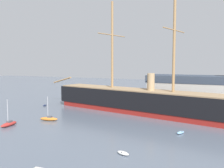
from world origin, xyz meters
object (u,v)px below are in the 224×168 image
sailboat_alongside_bow (49,119)px  dinghy_distant_centre (136,107)px  dinghy_far_left (45,105)px  sailboat_mid_left (9,124)px  dinghy_alongside_stern (181,132)px  motorboat_far_right (219,124)px  tall_ship (140,101)px  dinghy_mid_right (123,153)px

sailboat_alongside_bow → dinghy_distant_centre: bearing=60.7°
sailboat_alongside_bow → dinghy_far_left: (-15.74, 17.50, -0.31)m
sailboat_mid_left → sailboat_alongside_bow: size_ratio=1.03×
sailboat_mid_left → dinghy_alongside_stern: 40.64m
dinghy_far_left → motorboat_far_right: (57.24, -4.38, 0.22)m
motorboat_far_right → dinghy_distant_centre: bearing=151.8°
dinghy_far_left → tall_ship: bearing=3.6°
dinghy_mid_right → sailboat_alongside_bow: (-27.18, 14.73, 0.25)m
dinghy_far_left → dinghy_distant_centre: (31.02, 9.68, -0.01)m
dinghy_far_left → dinghy_distant_centre: bearing=17.3°
dinghy_distant_centre → dinghy_mid_right: bearing=-74.1°
dinghy_far_left → sailboat_mid_left: bearing=-68.1°
tall_ship → sailboat_alongside_bow: bearing=-134.0°
tall_ship → motorboat_far_right: bearing=-16.2°
dinghy_distant_centre → sailboat_mid_left: bearing=-119.8°
tall_ship → dinghy_alongside_stern: (14.99, -17.75, -3.47)m
sailboat_mid_left → dinghy_mid_right: bearing=-10.6°
sailboat_alongside_bow → dinghy_far_left: 23.54m
dinghy_mid_right → motorboat_far_right: (14.31, 27.85, 0.17)m
dinghy_alongside_stern → dinghy_far_left: dinghy_alongside_stern is taller
dinghy_alongside_stern → dinghy_distant_centre: (-18.73, 25.26, -0.05)m
dinghy_mid_right → sailboat_mid_left: bearing=169.4°
motorboat_far_right → dinghy_distant_centre: motorboat_far_right is taller
dinghy_far_left → sailboat_alongside_bow: bearing=-48.0°
dinghy_alongside_stern → motorboat_far_right: size_ratio=0.78×
sailboat_mid_left → motorboat_far_right: size_ratio=2.04×
dinghy_mid_right → dinghy_distant_centre: bearing=105.9°
sailboat_alongside_bow → dinghy_distant_centre: (15.28, 27.18, -0.31)m
tall_ship → sailboat_mid_left: bearing=-130.6°
motorboat_far_right → sailboat_mid_left: bearing=-155.0°
sailboat_mid_left → dinghy_far_left: bearing=111.9°
sailboat_mid_left → dinghy_distant_centre: (20.51, 35.82, -0.33)m
tall_ship → dinghy_alongside_stern: size_ratio=28.45×
dinghy_mid_right → motorboat_far_right: size_ratio=0.82×
sailboat_mid_left → dinghy_far_left: 28.18m
dinghy_far_left → dinghy_mid_right: bearing=-36.9°
tall_ship → dinghy_distant_centre: bearing=116.5°
sailboat_alongside_bow → dinghy_mid_right: bearing=-28.5°
dinghy_alongside_stern → dinghy_far_left: bearing=162.6°
tall_ship → motorboat_far_right: (22.47, -6.55, -3.29)m
sailboat_alongside_bow → motorboat_far_right: 43.52m
tall_ship → dinghy_mid_right: size_ratio=27.20×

